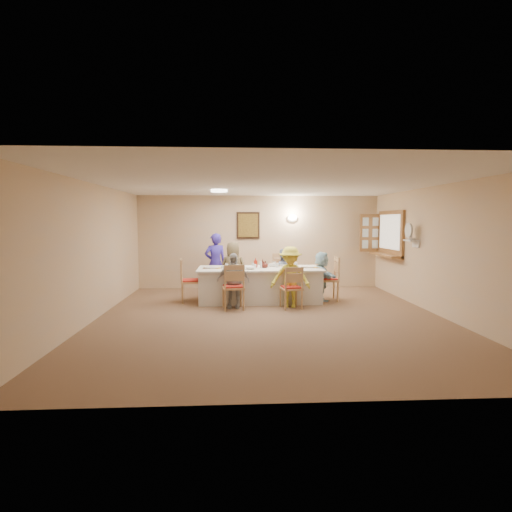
{
  "coord_description": "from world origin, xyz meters",
  "views": [
    {
      "loc": [
        -0.68,
        -7.31,
        1.81
      ],
      "look_at": [
        -0.2,
        1.4,
        1.05
      ],
      "focal_mm": 28.0,
      "sensor_mm": 36.0,
      "label": 1
    }
  ],
  "objects": [
    {
      "name": "teacup_a",
      "position": [
        -0.92,
        1.29,
        0.8
      ],
      "size": [
        0.17,
        0.17,
        0.08
      ],
      "primitive_type": "imported",
      "rotation": [
        0.0,
        0.0,
        -0.31
      ],
      "color": "white",
      "rests_on": "dining_table"
    },
    {
      "name": "diner_right_end",
      "position": [
        1.32,
        1.62,
        0.56
      ],
      "size": [
        1.11,
        0.55,
        1.12
      ],
      "primitive_type": "imported",
      "rotation": [
        0.0,
        0.0,
        1.68
      ],
      "color": "#B3DFEE",
      "rests_on": "ground"
    },
    {
      "name": "chair_front_left",
      "position": [
        -0.7,
        0.82,
        0.48
      ],
      "size": [
        0.51,
        0.51,
        0.95
      ],
      "primitive_type": null,
      "rotation": [
        0.0,
        0.0,
        3.27
      ],
      "color": "tan",
      "rests_on": "ground"
    },
    {
      "name": "chair_back_left",
      "position": [
        -0.7,
        2.42,
        0.47
      ],
      "size": [
        0.51,
        0.51,
        0.94
      ],
      "primitive_type": null,
      "rotation": [
        0.0,
        0.0,
        -0.14
      ],
      "color": "tan",
      "rests_on": "ground"
    },
    {
      "name": "napkin_re",
      "position": [
        1.2,
        1.57,
        0.77
      ],
      "size": [
        0.14,
        0.14,
        0.01
      ],
      "primitive_type": "cube",
      "color": "gold",
      "rests_on": "dining_table"
    },
    {
      "name": "diner_back_left",
      "position": [
        -0.7,
        2.3,
        0.66
      ],
      "size": [
        0.71,
        0.51,
        1.33
      ],
      "primitive_type": "imported",
      "rotation": [
        0.0,
        0.0,
        3.07
      ],
      "color": "brown",
      "rests_on": "ground"
    },
    {
      "name": "wall_sconce",
      "position": [
        0.9,
        3.44,
        1.9
      ],
      "size": [
        0.26,
        0.09,
        0.18
      ],
      "primitive_type": "ellipsoid",
      "color": "white",
      "rests_on": "room_walls"
    },
    {
      "name": "chair_back_right",
      "position": [
        0.5,
        2.42,
        0.51
      ],
      "size": [
        0.51,
        0.51,
        1.02
      ],
      "primitive_type": null,
      "rotation": [
        0.0,
        0.0,
        -0.04
      ],
      "color": "tan",
      "rests_on": "ground"
    },
    {
      "name": "wall_picture",
      "position": [
        -0.3,
        3.46,
        1.7
      ],
      "size": [
        0.62,
        0.05,
        0.72
      ],
      "color": "black",
      "rests_on": "room_walls"
    },
    {
      "name": "plate_bl",
      "position": [
        -0.7,
        2.04,
        0.77
      ],
      "size": [
        0.23,
        0.23,
        0.01
      ],
      "primitive_type": "cylinder",
      "color": "white",
      "rests_on": "dining_table"
    },
    {
      "name": "plate_fr",
      "position": [
        0.5,
        1.2,
        0.77
      ],
      "size": [
        0.24,
        0.24,
        0.02
      ],
      "primitive_type": "cylinder",
      "color": "white",
      "rests_on": "dining_table"
    },
    {
      "name": "placemat_bl",
      "position": [
        -0.7,
        2.04,
        0.76
      ],
      "size": [
        0.35,
        0.26,
        0.01
      ],
      "primitive_type": "cube",
      "color": "#472B19",
      "rests_on": "dining_table"
    },
    {
      "name": "condiment_brown",
      "position": [
        -0.03,
        1.69,
        0.86
      ],
      "size": [
        0.11,
        0.11,
        0.19
      ],
      "primitive_type": "imported",
      "rotation": [
        0.0,
        0.0,
        -0.11
      ],
      "color": "#561F17",
      "rests_on": "dining_table"
    },
    {
      "name": "teacup_b",
      "position": [
        0.28,
        2.15,
        0.8
      ],
      "size": [
        0.12,
        0.12,
        0.08
      ],
      "primitive_type": "imported",
      "rotation": [
        0.0,
        0.0,
        0.16
      ],
      "color": "white",
      "rests_on": "dining_table"
    },
    {
      "name": "placemat_fr",
      "position": [
        0.5,
        1.2,
        0.76
      ],
      "size": [
        0.35,
        0.26,
        0.01
      ],
      "primitive_type": "cube",
      "color": "#472B19",
      "rests_on": "dining_table"
    },
    {
      "name": "napkin_fr",
      "position": [
        0.68,
        1.15,
        0.77
      ],
      "size": [
        0.14,
        0.14,
        0.01
      ],
      "primitive_type": "cube",
      "color": "gold",
      "rests_on": "dining_table"
    },
    {
      "name": "shutter_door",
      "position": [
        2.95,
        3.16,
        1.5
      ],
      "size": [
        0.55,
        0.04,
        1.0
      ],
      "primitive_type": "cube",
      "color": "#9C6638",
      "rests_on": "room_walls"
    },
    {
      "name": "napkin_bl",
      "position": [
        -0.52,
        1.99,
        0.77
      ],
      "size": [
        0.15,
        0.15,
        0.01
      ],
      "primitive_type": "cube",
      "color": "gold",
      "rests_on": "dining_table"
    },
    {
      "name": "drinking_glass",
      "position": [
        -0.25,
        1.67,
        0.82
      ],
      "size": [
        0.07,
        0.07,
        0.1
      ],
      "primitive_type": "cylinder",
      "color": "silver",
      "rests_on": "dining_table"
    },
    {
      "name": "bowl_a",
      "position": [
        -0.33,
        1.38,
        0.79
      ],
      "size": [
        0.24,
        0.24,
        0.06
      ],
      "primitive_type": "imported",
      "rotation": [
        0.0,
        0.0,
        -0.01
      ],
      "color": "white",
      "rests_on": "dining_table"
    },
    {
      "name": "plate_fl",
      "position": [
        -0.7,
        1.2,
        0.77
      ],
      "size": [
        0.25,
        0.25,
        0.02
      ],
      "primitive_type": "cylinder",
      "color": "white",
      "rests_on": "dining_table"
    },
    {
      "name": "napkin_fl",
      "position": [
        -0.52,
        1.15,
        0.77
      ],
      "size": [
        0.14,
        0.14,
        0.01
      ],
      "primitive_type": "cube",
      "color": "gold",
      "rests_on": "dining_table"
    },
    {
      "name": "dining_table",
      "position": [
        -0.1,
        1.62,
        0.38
      ],
      "size": [
        2.78,
        1.18,
        0.76
      ],
      "primitive_type": "cube",
      "color": "silver",
      "rests_on": "ground"
    },
    {
      "name": "condiment_malt",
      "position": [
        0.03,
        1.63,
        0.84
      ],
      "size": [
        0.14,
        0.14,
        0.16
      ],
      "primitive_type": "imported",
      "rotation": [
        0.0,
        0.0,
        0.08
      ],
      "color": "#561F17",
      "rests_on": "dining_table"
    },
    {
      "name": "chair_front_right",
      "position": [
        0.5,
        0.82,
        0.45
      ],
      "size": [
        0.5,
        0.5,
        0.89
      ],
      "primitive_type": null,
      "rotation": [
        0.0,
        0.0,
        3.32
      ],
      "color": "tan",
      "rests_on": "ground"
    },
    {
      "name": "plate_le",
      "position": [
        -1.2,
        1.62,
        0.77
      ],
      "size": [
        0.25,
        0.25,
        0.02
      ],
      "primitive_type": "cylinder",
      "color": "white",
      "rests_on": "dining_table"
    },
    {
      "name": "diner_back_right",
      "position": [
        0.5,
        2.3,
        0.57
      ],
      "size": [
        0.57,
        0.46,
        1.14
      ],
      "primitive_type": "imported",
      "rotation": [
        0.0,
        0.0,
        3.12
      ],
      "color": "slate",
      "rests_on": "ground"
    },
    {
      "name": "plate_br",
      "position": [
        0.5,
        2.04,
        0.77
      ],
      "size": [
        0.22,
        0.22,
        0.01
      ],
      "primitive_type": "cylinder",
      "color": "white",
      "rests_on": "dining_table"
    },
    {
      "name": "plate_re",
      "position": [
        1.02,
        1.62,
        0.77
      ],
      "size": [
        0.22,
        0.22,
        0.01
      ],
      "primitive_type": "cylinder",
      "color": "white",
      "rests_on": "dining_table"
    },
    {
      "name": "fan_shelf",
      "position": [
        3.13,
        1.05,
        1.4
      ],
      "size": [
        0.22,
        0.36,
        0.03
      ],
      "primitive_type": "cube",
      "color": "white",
      "rests_on": "room_walls"
    },
    {
      "name": "condiment_ketchup",
      "position": [
        -0.19,
        1.67,
        0.87
      ],
      "size": [
        0.09,
        0.09,
        0.23
      ],
      "primitive_type": "imported",
      "rotation": [
        0.0,
        0.0,
        -0.03
      ],
      "color": "#B0200F",
      "rests_on": "dining_table"
    },
    {
      "name": "ground",
      "position": [
        0.0,
        0.0,
        0.0
      ],
      "size": [
        7.0,
        7.0,
        0.0
      ],
      "primitive_type": "plane",
      "color": "brown"
    },
    {
      "name": "placemat_re",
      "position": [
        1.02,
        1.62,
        0.76
      ],
      "size": [
        0.33,
        0.25,
        0.01
      ],
      "primitive_type": "cube",
      "color": "#472B19",
      "rests_on": "dining_table"
    },
    {
      "name": "chair_right_end",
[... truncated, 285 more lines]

